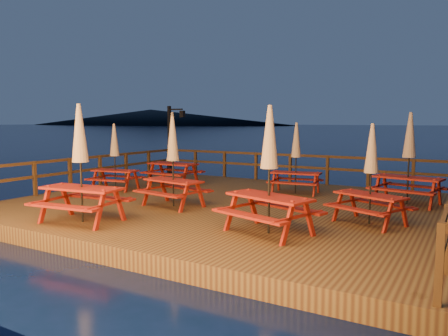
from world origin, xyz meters
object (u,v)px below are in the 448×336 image
at_px(lamp_post, 172,134).
at_px(picnic_table_0, 409,157).
at_px(picnic_table_1, 173,147).
at_px(picnic_table_2, 296,157).

height_order(lamp_post, picnic_table_0, lamp_post).
xyz_separation_m(lamp_post, picnic_table_0, (9.93, -2.21, -0.44)).
relative_size(picnic_table_0, picnic_table_1, 0.97).
height_order(lamp_post, picnic_table_1, lamp_post).
height_order(picnic_table_0, picnic_table_1, picnic_table_1).
bearing_deg(lamp_post, picnic_table_1, -53.18).
bearing_deg(lamp_post, picnic_table_2, -17.48).
relative_size(picnic_table_0, picnic_table_2, 1.13).
bearing_deg(picnic_table_1, picnic_table_0, 3.15).
bearing_deg(picnic_table_2, picnic_table_1, 177.67).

